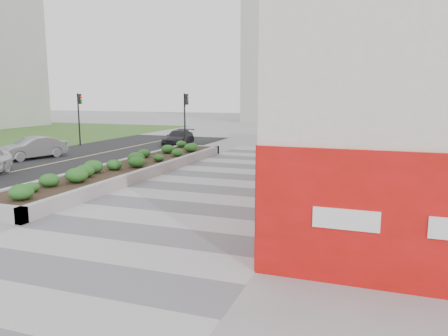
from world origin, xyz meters
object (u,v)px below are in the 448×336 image
(traffic_signal_near, at_px, (186,113))
(planter, at_px, (132,167))
(skateboarder, at_px, (285,157))
(car_dark, at_px, (178,138))
(car_silver, at_px, (32,148))
(traffic_signal_far, at_px, (79,111))

(traffic_signal_near, bearing_deg, planter, -80.65)
(skateboarder, xyz_separation_m, car_dark, (-10.81, 9.38, -0.18))
(traffic_signal_near, height_order, car_dark, traffic_signal_near)
(skateboarder, xyz_separation_m, car_silver, (-16.40, -0.67, -0.10))
(planter, distance_m, traffic_signal_near, 10.90)
(traffic_signal_far, bearing_deg, car_dark, 20.25)
(traffic_signal_near, distance_m, skateboarder, 11.71)
(traffic_signal_near, bearing_deg, skateboarder, -38.04)
(traffic_signal_near, relative_size, skateboarder, 2.67)
(planter, relative_size, traffic_signal_near, 4.29)
(skateboarder, bearing_deg, planter, -130.90)
(traffic_signal_near, xyz_separation_m, car_silver, (-7.31, -7.78, -2.06))
(traffic_signal_far, distance_m, car_silver, 7.80)
(traffic_signal_near, relative_size, car_dark, 0.99)
(planter, relative_size, car_dark, 4.22)
(traffic_signal_far, height_order, car_silver, traffic_signal_far)
(planter, bearing_deg, skateboarder, 24.69)
(planter, xyz_separation_m, car_silver, (-9.04, 2.72, 0.28))
(skateboarder, bearing_deg, car_dark, 163.47)
(planter, height_order, traffic_signal_far, traffic_signal_far)
(skateboarder, height_order, car_silver, skateboarder)
(traffic_signal_near, relative_size, car_silver, 0.99)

